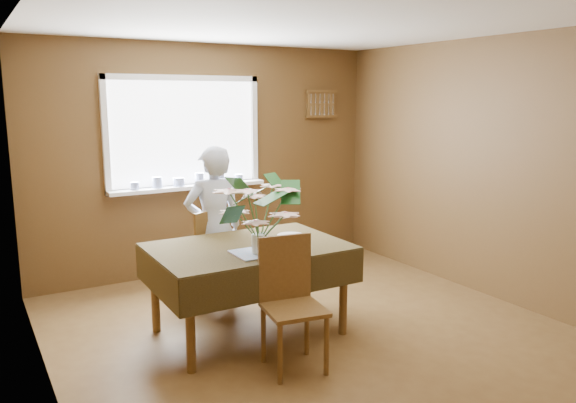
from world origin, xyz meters
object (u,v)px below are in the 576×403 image
chair_far (206,253)px  flower_bouquet (259,210)px  seated_woman (214,228)px  chair_near (290,297)px  dining_table (248,256)px

chair_far → flower_bouquet: bearing=74.6°
chair_far → seated_woman: bearing=110.0°
seated_woman → chair_far: bearing=-48.5°
flower_bouquet → chair_far: bearing=91.1°
seated_woman → chair_near: bearing=95.4°
chair_far → seated_woman: seated_woman is taller
dining_table → chair_far: 0.80m
chair_far → seated_woman: size_ratio=0.61×
chair_far → seated_woman: (0.06, -0.08, 0.25)m
chair_far → chair_near: chair_near is taller
chair_far → flower_bouquet: (0.02, -1.05, 0.59)m
chair_far → flower_bouquet: flower_bouquet is taller
dining_table → flower_bouquet: flower_bouquet is taller
chair_far → flower_bouquet: size_ratio=1.49×
dining_table → seated_woman: seated_woman is taller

